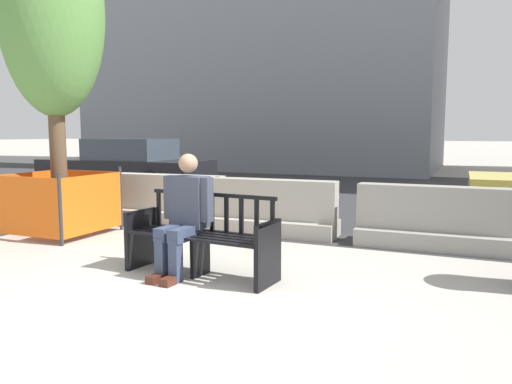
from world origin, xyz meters
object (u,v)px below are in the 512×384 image
at_px(jersey_barrier_centre, 271,212).
at_px(street_tree, 52,12).
at_px(seated_person, 185,212).
at_px(jersey_barrier_left, 168,204).
at_px(construction_fence, 60,201).
at_px(street_bench, 201,239).
at_px(car_sedan_mid, 127,165).
at_px(jersey_barrier_right, 433,223).

xyz_separation_m(jersey_barrier_centre, street_tree, (-2.96, -1.27, 2.94)).
height_order(seated_person, street_tree, street_tree).
distance_m(jersey_barrier_left, street_tree, 3.41).
xyz_separation_m(street_tree, construction_fence, (-0.00, 0.00, -2.78)).
xyz_separation_m(street_bench, car_sedan_mid, (-6.01, 6.42, 0.28)).
xyz_separation_m(street_bench, jersey_barrier_left, (-2.07, 2.47, -0.06)).
relative_size(jersey_barrier_left, construction_fence, 1.55).
height_order(street_bench, street_tree, street_tree).
bearing_deg(jersey_barrier_centre, construction_fence, -156.79).
distance_m(street_bench, jersey_barrier_centre, 2.36).
bearing_deg(street_tree, seated_person, -21.25).
bearing_deg(jersey_barrier_left, jersey_barrier_centre, -3.48).
relative_size(seated_person, car_sedan_mid, 0.28).
distance_m(jersey_barrier_left, jersey_barrier_right, 4.26).
bearing_deg(jersey_barrier_left, seated_person, -53.16).
height_order(jersey_barrier_right, construction_fence, construction_fence).
xyz_separation_m(jersey_barrier_left, car_sedan_mid, (-3.95, 3.94, 0.34)).
xyz_separation_m(street_bench, construction_fence, (-3.09, 1.09, 0.11)).
xyz_separation_m(street_bench, seated_person, (-0.18, -0.04, 0.29)).
relative_size(jersey_barrier_centre, jersey_barrier_left, 1.00).
height_order(jersey_barrier_centre, jersey_barrier_left, same).
distance_m(jersey_barrier_centre, street_tree, 4.36).
bearing_deg(seated_person, jersey_barrier_centre, 88.85).
bearing_deg(car_sedan_mid, street_tree, -61.24).
xyz_separation_m(jersey_barrier_right, street_tree, (-5.29, -1.27, 2.94)).
xyz_separation_m(jersey_barrier_right, car_sedan_mid, (-8.21, 4.06, 0.34)).
relative_size(seated_person, jersey_barrier_left, 0.65).
distance_m(jersey_barrier_centre, car_sedan_mid, 7.15).
bearing_deg(jersey_barrier_right, car_sedan_mid, 153.68).
xyz_separation_m(jersey_barrier_centre, car_sedan_mid, (-5.88, 4.06, 0.34)).
bearing_deg(jersey_barrier_left, street_bench, -50.14).
height_order(street_bench, seated_person, seated_person).
distance_m(street_bench, seated_person, 0.35).
xyz_separation_m(jersey_barrier_left, street_tree, (-1.02, -1.39, 2.94)).
distance_m(jersey_barrier_right, construction_fence, 5.44).
distance_m(jersey_barrier_right, car_sedan_mid, 9.17).
bearing_deg(construction_fence, street_bench, -19.41).
bearing_deg(jersey_barrier_left, car_sedan_mid, 135.04).
bearing_deg(construction_fence, jersey_barrier_centre, 23.21).
distance_m(seated_person, jersey_barrier_left, 3.16).
relative_size(seated_person, construction_fence, 1.00).
distance_m(seated_person, construction_fence, 3.13).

